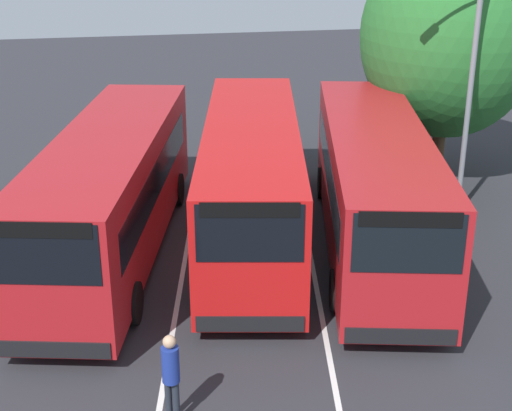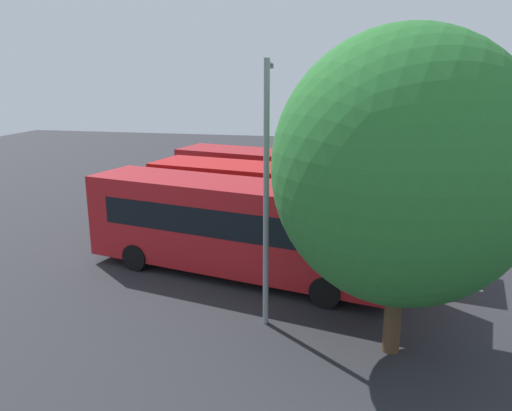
{
  "view_description": "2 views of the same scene",
  "coord_description": "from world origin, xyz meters",
  "px_view_note": "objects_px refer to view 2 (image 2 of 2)",
  "views": [
    {
      "loc": [
        18.37,
        -3.18,
        8.72
      ],
      "look_at": [
        0.28,
        0.18,
        1.26
      ],
      "focal_mm": 51.86,
      "sensor_mm": 36.0,
      "label": 1
    },
    {
      "loc": [
        -3.49,
        19.69,
        7.02
      ],
      "look_at": [
        0.92,
        -0.86,
        1.46
      ],
      "focal_mm": 35.5,
      "sensor_mm": 36.0,
      "label": 2
    }
  ],
  "objects_px": {
    "bus_center_right": "(237,225)",
    "bus_center_left": "(282,205)",
    "street_lamp": "(267,177)",
    "depot_tree": "(404,169)",
    "pedestrian": "(137,197)",
    "bus_far_left": "(289,185)"
  },
  "relations": [
    {
      "from": "street_lamp",
      "to": "pedestrian",
      "type": "bearing_deg",
      "value": 33.83
    },
    {
      "from": "bus_center_right",
      "to": "pedestrian",
      "type": "xyz_separation_m",
      "value": [
        6.57,
        -5.98,
        -0.76
      ]
    },
    {
      "from": "street_lamp",
      "to": "bus_center_left",
      "type": "bearing_deg",
      "value": -3.23
    },
    {
      "from": "bus_far_left",
      "to": "pedestrian",
      "type": "bearing_deg",
      "value": 20.23
    },
    {
      "from": "bus_far_left",
      "to": "bus_center_right",
      "type": "xyz_separation_m",
      "value": [
        0.79,
        6.93,
        0.0
      ]
    },
    {
      "from": "bus_far_left",
      "to": "pedestrian",
      "type": "relative_size",
      "value": 6.36
    },
    {
      "from": "depot_tree",
      "to": "pedestrian",
      "type": "bearing_deg",
      "value": -40.76
    },
    {
      "from": "bus_far_left",
      "to": "street_lamp",
      "type": "distance_m",
      "value": 10.34
    },
    {
      "from": "bus_far_left",
      "to": "bus_center_left",
      "type": "relative_size",
      "value": 1.0
    },
    {
      "from": "bus_center_right",
      "to": "bus_center_left",
      "type": "bearing_deg",
      "value": -96.19
    },
    {
      "from": "bus_far_left",
      "to": "depot_tree",
      "type": "distance_m",
      "value": 12.24
    },
    {
      "from": "bus_center_right",
      "to": "depot_tree",
      "type": "bearing_deg",
      "value": 154.06
    },
    {
      "from": "depot_tree",
      "to": "bus_center_left",
      "type": "bearing_deg",
      "value": -60.82
    },
    {
      "from": "bus_center_left",
      "to": "street_lamp",
      "type": "relative_size",
      "value": 1.56
    },
    {
      "from": "bus_center_right",
      "to": "street_lamp",
      "type": "bearing_deg",
      "value": 130.72
    },
    {
      "from": "bus_far_left",
      "to": "bus_center_right",
      "type": "height_order",
      "value": "same"
    },
    {
      "from": "bus_far_left",
      "to": "street_lamp",
      "type": "relative_size",
      "value": 1.56
    },
    {
      "from": "bus_far_left",
      "to": "bus_center_right",
      "type": "relative_size",
      "value": 1.0
    },
    {
      "from": "bus_center_left",
      "to": "bus_center_right",
      "type": "xyz_separation_m",
      "value": [
        1.08,
        3.16,
        0.0
      ]
    },
    {
      "from": "bus_center_left",
      "to": "pedestrian",
      "type": "height_order",
      "value": "bus_center_left"
    },
    {
      "from": "street_lamp",
      "to": "depot_tree",
      "type": "bearing_deg",
      "value": -114.73
    },
    {
      "from": "pedestrian",
      "to": "bus_center_right",
      "type": "bearing_deg",
      "value": -5.79
    }
  ]
}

